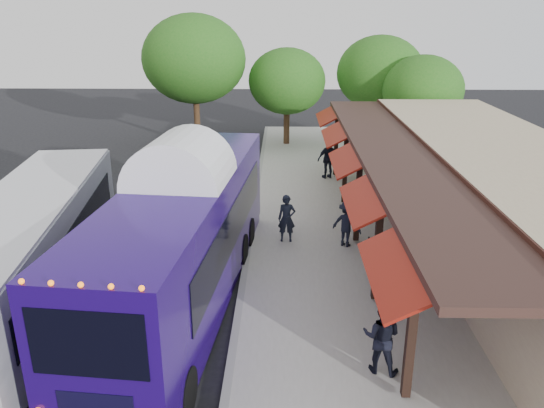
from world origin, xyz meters
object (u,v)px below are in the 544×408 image
(ped_d, at_px, (347,224))
(sign_board, at_px, (371,250))
(coach_bus, at_px, (185,233))
(ped_a, at_px, (287,218))
(ped_c, at_px, (328,159))
(ped_b, at_px, (382,336))
(city_bus, at_px, (29,249))

(ped_d, height_order, sign_board, ped_d)
(coach_bus, relative_size, ped_a, 7.22)
(sign_board, bearing_deg, ped_a, 126.07)
(sign_board, bearing_deg, ped_c, 82.08)
(ped_b, bearing_deg, coach_bus, -16.05)
(ped_b, xyz_separation_m, ped_d, (0.00, 6.78, -0.07))
(coach_bus, height_order, ped_c, coach_bus)
(ped_c, height_order, sign_board, ped_c)
(city_bus, height_order, ped_a, city_bus)
(coach_bus, xyz_separation_m, ped_c, (4.85, 11.44, -0.94))
(coach_bus, bearing_deg, ped_c, 72.41)
(city_bus, bearing_deg, ped_b, -25.40)
(coach_bus, xyz_separation_m, ped_a, (2.81, 3.83, -1.06))
(city_bus, height_order, ped_c, city_bus)
(ped_a, bearing_deg, sign_board, -41.89)
(ped_a, height_order, sign_board, ped_a)
(ped_b, distance_m, sign_board, 4.78)
(coach_bus, bearing_deg, ped_a, 59.09)
(ped_a, relative_size, ped_c, 0.87)
(coach_bus, bearing_deg, sign_board, 20.56)
(city_bus, xyz_separation_m, ped_b, (9.03, -2.96, -0.67))
(coach_bus, height_order, ped_d, coach_bus)
(ped_a, xyz_separation_m, ped_d, (2.04, -0.35, -0.03))
(coach_bus, xyz_separation_m, city_bus, (-4.18, -0.35, -0.35))
(ped_a, bearing_deg, ped_d, -8.62)
(city_bus, relative_size, ped_c, 6.07)
(city_bus, height_order, sign_board, city_bus)
(city_bus, bearing_deg, ped_c, 45.30)
(ped_c, relative_size, sign_board, 1.74)
(ped_d, bearing_deg, coach_bus, 65.40)
(coach_bus, distance_m, ped_c, 12.47)
(ped_d, bearing_deg, sign_board, 133.63)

